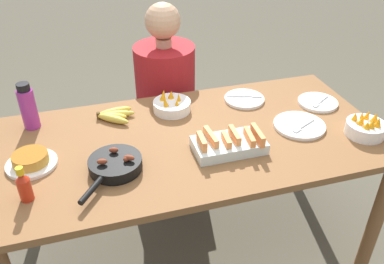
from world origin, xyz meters
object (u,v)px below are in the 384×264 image
at_px(empty_plate_far_left, 299,125).
at_px(hot_sauce_bottle, 24,186).
at_px(skillet, 115,165).
at_px(empty_plate_far_right, 318,102).
at_px(fruit_bowl_mango, 366,127).
at_px(melon_tray, 229,144).
at_px(frittata_plate_center, 31,161).
at_px(person_figure, 167,115).
at_px(banana_bunch, 114,115).
at_px(water_bottle, 28,107).
at_px(fruit_bowl_citrus, 172,105).
at_px(empty_plate_near_front, 244,99).

height_order(empty_plate_far_left, hot_sauce_bottle, hot_sauce_bottle).
height_order(skillet, empty_plate_far_right, skillet).
bearing_deg(empty_plate_far_right, fruit_bowl_mango, -80.77).
bearing_deg(empty_plate_far_left, melon_tray, -168.33).
bearing_deg(frittata_plate_center, person_figure, 42.48).
xyz_separation_m(empty_plate_far_right, person_figure, (-0.72, 0.56, -0.28)).
bearing_deg(melon_tray, skillet, 179.97).
bearing_deg(banana_bunch, water_bottle, 175.12).
height_order(fruit_bowl_mango, person_figure, person_figure).
bearing_deg(empty_plate_far_left, frittata_plate_center, 177.71).
bearing_deg(melon_tray, fruit_bowl_mango, -5.65).
relative_size(frittata_plate_center, fruit_bowl_citrus, 1.10).
relative_size(banana_bunch, empty_plate_far_right, 0.96).
bearing_deg(water_bottle, empty_plate_near_front, -2.36).
xyz_separation_m(skillet, water_bottle, (-0.34, 0.45, 0.08)).
height_order(melon_tray, person_figure, person_figure).
distance_m(banana_bunch, empty_plate_far_right, 1.09).
xyz_separation_m(melon_tray, empty_plate_far_left, (0.40, 0.08, -0.03)).
distance_m(skillet, hot_sauce_bottle, 0.36).
xyz_separation_m(skillet, empty_plate_far_right, (1.12, 0.26, -0.02)).
distance_m(melon_tray, water_bottle, 0.97).
bearing_deg(frittata_plate_center, skillet, -21.34).
bearing_deg(empty_plate_near_front, fruit_bowl_citrus, 179.19).
distance_m(frittata_plate_center, person_figure, 1.06).
height_order(empty_plate_near_front, person_figure, person_figure).
relative_size(banana_bunch, water_bottle, 0.86).
bearing_deg(empty_plate_far_right, skillet, -166.87).
bearing_deg(empty_plate_far_right, hot_sauce_bottle, -166.78).
bearing_deg(empty_plate_near_front, empty_plate_far_left, -64.54).
xyz_separation_m(skillet, empty_plate_far_left, (0.91, 0.08, -0.02)).
bearing_deg(banana_bunch, empty_plate_far_right, -8.42).
relative_size(empty_plate_far_left, empty_plate_far_right, 1.19).
relative_size(banana_bunch, hot_sauce_bottle, 1.32).
relative_size(fruit_bowl_mango, hot_sauce_bottle, 1.20).
relative_size(frittata_plate_center, water_bottle, 0.91).
bearing_deg(water_bottle, banana_bunch, -4.88).
bearing_deg(fruit_bowl_citrus, melon_tray, -68.64).
relative_size(frittata_plate_center, hot_sauce_bottle, 1.40).
bearing_deg(person_figure, melon_tray, -82.75).
bearing_deg(frittata_plate_center, empty_plate_near_front, 14.16).
bearing_deg(frittata_plate_center, water_bottle, 90.97).
distance_m(skillet, water_bottle, 0.58).
distance_m(empty_plate_near_front, empty_plate_far_right, 0.39).
relative_size(skillet, frittata_plate_center, 1.54).
xyz_separation_m(banana_bunch, fruit_bowl_mango, (1.13, -0.49, 0.02)).
bearing_deg(water_bottle, fruit_bowl_mango, -18.89).
xyz_separation_m(water_bottle, person_figure, (0.75, 0.36, -0.38)).
relative_size(banana_bunch, fruit_bowl_mango, 1.10).
relative_size(frittata_plate_center, person_figure, 0.18).
height_order(skillet, water_bottle, water_bottle).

